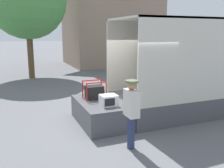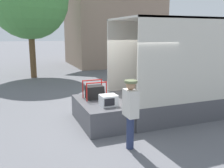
{
  "view_description": "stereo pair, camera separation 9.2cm",
  "coord_description": "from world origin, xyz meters",
  "views": [
    {
      "loc": [
        -3.08,
        -6.93,
        2.75
      ],
      "look_at": [
        -0.35,
        -0.2,
        1.25
      ],
      "focal_mm": 40.0,
      "sensor_mm": 36.0,
      "label": 1
    },
    {
      "loc": [
        -2.99,
        -6.96,
        2.75
      ],
      "look_at": [
        -0.35,
        -0.2,
        1.25
      ],
      "focal_mm": 40.0,
      "sensor_mm": 36.0,
      "label": 2
    }
  ],
  "objects": [
    {
      "name": "tailgate_deck",
      "position": [
        -0.65,
        0.0,
        0.35
      ],
      "size": [
        1.31,
        2.22,
        0.7
      ],
      "primitive_type": "cube",
      "color": "#4C4C51",
      "rests_on": "ground"
    },
    {
      "name": "ground_plane",
      "position": [
        0.0,
        0.0,
        0.0
      ],
      "size": [
        160.0,
        160.0,
        0.0
      ],
      "primitive_type": "plane",
      "color": "slate"
    },
    {
      "name": "microwave",
      "position": [
        -0.59,
        -0.52,
        0.86
      ],
      "size": [
        0.47,
        0.43,
        0.31
      ],
      "color": "white",
      "rests_on": "tailgate_deck"
    },
    {
      "name": "house_backdrop",
      "position": [
        5.2,
        13.9,
        4.79
      ],
      "size": [
        7.66,
        6.68,
        9.4
      ],
      "color": "gray",
      "rests_on": "ground"
    },
    {
      "name": "portable_generator",
      "position": [
        -0.71,
        0.36,
        0.92
      ],
      "size": [
        0.67,
        0.49,
        0.57
      ],
      "color": "black",
      "rests_on": "tailgate_deck"
    },
    {
      "name": "worker_person",
      "position": [
        -0.55,
        -1.89,
        1.03
      ],
      "size": [
        0.3,
        0.44,
        1.68
      ],
      "color": "navy",
      "rests_on": "ground"
    },
    {
      "name": "box_truck",
      "position": [
        3.77,
        0.0,
        1.03
      ],
      "size": [
        6.18,
        2.34,
        3.2
      ],
      "color": "navy",
      "rests_on": "ground"
    },
    {
      "name": "street_tree",
      "position": [
        -1.95,
        9.16,
        4.64
      ],
      "size": [
        4.62,
        4.62,
        6.96
      ],
      "color": "brown",
      "rests_on": "ground"
    }
  ]
}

